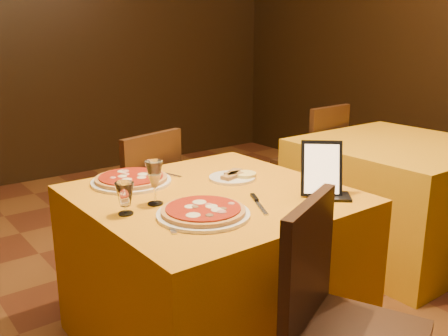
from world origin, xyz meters
TOP-DOWN VIEW (x-y plane):
  - wall_back at (0.00, 3.50)m, footprint 6.00×0.01m
  - main_table at (-0.01, 0.26)m, footprint 1.10×1.10m
  - side_table at (1.56, 0.36)m, footprint 1.10×1.10m
  - chair_main_far at (-0.01, 1.07)m, footprint 0.50×0.50m
  - chair_side_far at (1.56, 1.16)m, footprint 0.41×0.41m
  - pizza_near at (-0.21, 0.05)m, footprint 0.37×0.37m
  - pizza_far at (-0.23, 0.61)m, footprint 0.38×0.38m
  - cutlet_dish at (0.19, 0.37)m, footprint 0.23×0.23m
  - wine_glass at (-0.29, 0.28)m, footprint 0.09×0.09m
  - water_glass at (-0.44, 0.25)m, footprint 0.08×0.08m
  - tablet at (0.35, -0.05)m, footprint 0.20×0.19m
  - knife at (0.04, 0.00)m, footprint 0.12×0.21m
  - fork_near at (-0.37, 0.04)m, footprint 0.08×0.17m
  - fork_far at (-0.02, 0.62)m, footprint 0.06×0.16m

SIDE VIEW (x-z plane):
  - main_table at x=-0.01m, z-range 0.00..0.75m
  - side_table at x=1.56m, z-range 0.00..0.75m
  - chair_main_far at x=-0.01m, z-range 0.00..0.91m
  - chair_side_far at x=1.56m, z-range 0.00..0.91m
  - knife at x=0.04m, z-range 0.75..0.76m
  - fork_near at x=-0.37m, z-range 0.75..0.76m
  - fork_far at x=-0.02m, z-range 0.75..0.76m
  - cutlet_dish at x=0.19m, z-range 0.75..0.78m
  - pizza_near at x=-0.21m, z-range 0.75..0.78m
  - pizza_far at x=-0.23m, z-range 0.75..0.78m
  - water_glass at x=-0.44m, z-range 0.75..0.88m
  - wine_glass at x=-0.29m, z-range 0.75..0.94m
  - tablet at x=0.35m, z-range 0.75..0.99m
  - wall_back at x=0.00m, z-range 0.00..2.80m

